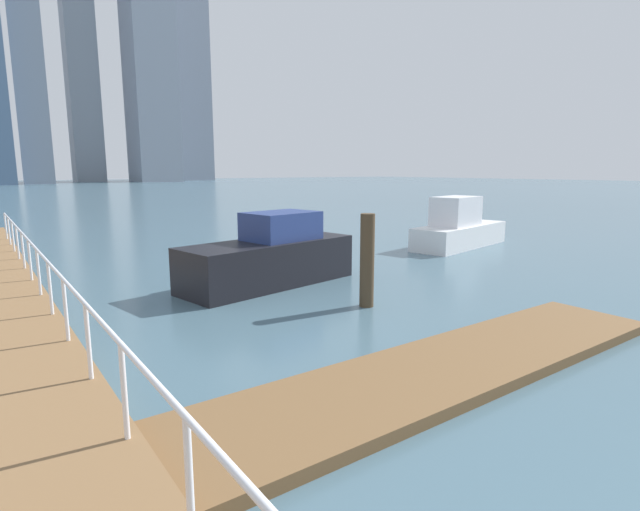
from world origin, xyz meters
name	(u,v)px	position (x,y,z in m)	size (l,w,h in m)	color
ground_plane	(120,259)	(0.00, 20.00, 0.00)	(300.00, 300.00, 0.00)	#476675
floating_dock	(441,370)	(1.52, 6.38, 0.09)	(10.03, 2.00, 0.18)	brown
boardwalk_railing	(64,291)	(-3.15, 10.32, 1.25)	(0.06, 29.55, 1.08)	white
dock_piling_2	(367,261)	(3.16, 10.08, 1.10)	(0.34, 0.34, 2.20)	#473826
moored_boat_0	(271,257)	(2.47, 13.36, 0.78)	(5.34, 2.66, 2.02)	black
moored_boat_2	(459,229)	(12.25, 14.72, 0.77)	(5.59, 2.68, 2.11)	white
skyline_tower_3	(23,10)	(9.20, 129.64, 36.67)	(6.06, 12.65, 73.34)	gray
skyline_tower_4	(82,77)	(22.18, 142.47, 26.22)	(7.14, 7.14, 52.44)	#8C939E
skyline_tower_5	(148,39)	(36.53, 133.32, 35.51)	(10.43, 13.96, 71.01)	gray
skyline_tower_6	(181,37)	(50.28, 146.83, 40.87)	(13.06, 10.21, 81.74)	slate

